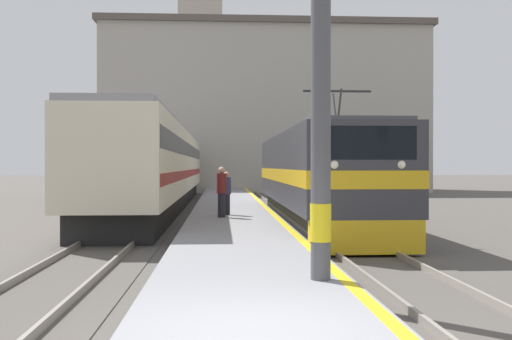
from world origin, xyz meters
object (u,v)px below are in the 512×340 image
locomotive_train (317,177)px  catenary_mast (324,41)px  second_waiting_passenger (222,191)px  clock_tower (201,38)px  passenger_train (161,166)px  person_on_platform (226,192)px

locomotive_train → catenary_mast: bearing=-98.7°
locomotive_train → catenary_mast: 12.32m
locomotive_train → catenary_mast: size_ratio=1.96×
catenary_mast → second_waiting_passenger: (-1.59, 11.44, -2.83)m
locomotive_train → second_waiting_passenger: bearing=-171.6°
catenary_mast → second_waiting_passenger: 11.89m
second_waiting_passenger → clock_tower: 45.50m
catenary_mast → clock_tower: bearing=93.9°
locomotive_train → clock_tower: 45.17m
passenger_train → second_waiting_passenger: bearing=-72.7°
catenary_mast → clock_tower: (-3.72, 54.53, 11.63)m
locomotive_train → person_on_platform: bearing=170.4°
locomotive_train → clock_tower: size_ratio=0.51×
passenger_train → second_waiting_passenger: size_ratio=17.16×
locomotive_train → second_waiting_passenger: 3.48m
person_on_platform → second_waiting_passenger: size_ratio=0.90×
locomotive_train → passenger_train: bearing=124.7°
person_on_platform → locomotive_train: bearing=-9.6°
locomotive_train → catenary_mast: (-1.83, -11.95, 2.37)m
catenary_mast → clock_tower: clock_tower is taller
catenary_mast → clock_tower: 55.88m
catenary_mast → second_waiting_passenger: size_ratio=4.40×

